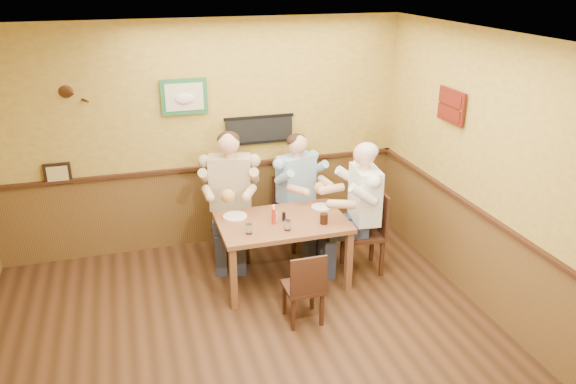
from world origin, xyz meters
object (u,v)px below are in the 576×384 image
dining_table (282,228)px  diner_tan_shirt (231,203)px  chair_back_right (296,212)px  water_glass_left (249,229)px  water_glass_mid (288,225)px  pepper_shaker (284,217)px  diner_blue_polo (296,197)px  chair_near_side (303,285)px  hot_sauce_bottle (274,215)px  salt_shaker (275,216)px  chair_back_left (232,219)px  cola_tumbler (324,219)px  diner_white_elder (364,215)px  chair_right_end (363,232)px

dining_table → diner_tan_shirt: diner_tan_shirt is taller
chair_back_right → water_glass_left: chair_back_right is taller
water_glass_mid → pepper_shaker: size_ratio=1.12×
diner_blue_polo → chair_near_side: bearing=-125.6°
chair_back_right → diner_tan_shirt: 0.87m
chair_near_side → hot_sauce_bottle: size_ratio=4.08×
pepper_shaker → salt_shaker: bearing=148.5°
dining_table → diner_tan_shirt: bearing=120.8°
diner_tan_shirt → water_glass_mid: bearing=-52.7°
chair_back_left → chair_back_right: bearing=18.8°
cola_tumbler → hot_sauce_bottle: 0.54m
chair_back_left → water_glass_left: chair_back_left is taller
chair_back_right → hot_sauce_bottle: 1.06m
chair_back_right → hot_sauce_bottle: hot_sauce_bottle is taller
dining_table → diner_white_elder: (0.96, -0.03, 0.04)m
chair_back_left → chair_near_side: chair_back_left is taller
chair_back_right → diner_white_elder: (0.55, -0.82, 0.24)m
cola_tumbler → diner_white_elder: bearing=17.6°
chair_right_end → hot_sauce_bottle: chair_right_end is taller
chair_back_right → water_glass_mid: bearing=-132.7°
water_glass_mid → hot_sauce_bottle: (-0.10, 0.19, 0.04)m
chair_back_right → diner_white_elder: size_ratio=0.66×
chair_near_side → water_glass_left: (-0.41, 0.59, 0.41)m
dining_table → water_glass_left: (-0.42, -0.21, 0.15)m
diner_blue_polo → hot_sauce_bottle: size_ratio=6.81×
diner_white_elder → salt_shaker: (-1.03, 0.06, 0.10)m
diner_tan_shirt → salt_shaker: bearing=-48.3°
dining_table → chair_back_left: chair_back_left is taller
chair_near_side → water_glass_left: bearing=-55.5°
chair_back_left → chair_right_end: (1.39, -0.75, -0.01)m
chair_back_left → pepper_shaker: 0.91m
chair_right_end → chair_near_side: (-0.98, -0.77, -0.09)m
diner_tan_shirt → hot_sauce_bottle: (0.32, -0.77, 0.13)m
chair_right_end → diner_tan_shirt: bearing=-111.9°
chair_back_left → chair_back_right: (0.83, 0.07, -0.04)m
chair_back_right → cola_tumbler: chair_back_right is taller
chair_near_side → water_glass_left: size_ratio=7.42×
chair_near_side → diner_tan_shirt: 1.61m
water_glass_left → cola_tumbler: cola_tumbler is taller
dining_table → pepper_shaker: 0.14m
chair_back_left → cola_tumbler: bearing=-33.8°
diner_white_elder → water_glass_mid: bearing=-71.1°
diner_white_elder → pepper_shaker: diner_white_elder is taller
water_glass_left → cola_tumbler: 0.83m
water_glass_mid → cola_tumbler: (0.42, 0.04, 0.00)m
chair_back_left → diner_tan_shirt: size_ratio=0.70×
water_glass_mid → dining_table: bearing=86.9°
diner_tan_shirt → dining_table: bearing=-45.3°
water_glass_left → salt_shaker: water_glass_left is taller
chair_right_end → water_glass_left: 1.43m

